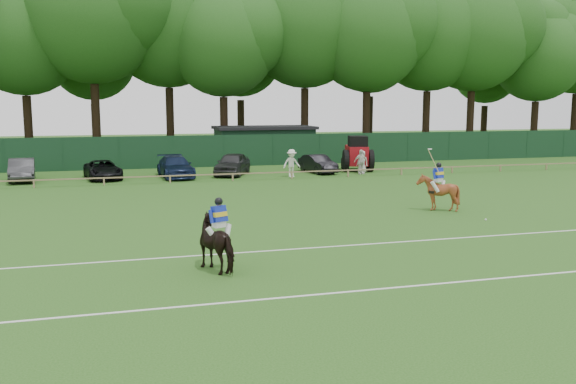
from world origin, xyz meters
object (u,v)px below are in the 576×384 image
object	(u,v)px
horse_chestnut	(438,192)
spectator_left	(292,163)
utility_shed	(264,144)
estate_black	(318,164)
spectator_right	(362,162)
sedan_grey	(22,170)
spectator_mid	(361,162)
polo_ball	(486,220)
hatch_grey	(232,164)
horse_dark	(219,243)
sedan_navy	(175,167)
suv_black	(103,170)
tractor	(357,154)

from	to	relation	value
horse_chestnut	spectator_left	bearing A→B (deg)	-95.90
spectator_left	utility_shed	distance (m)	11.03
estate_black	spectator_right	size ratio (longest dim) A/B	2.44
horse_chestnut	sedan_grey	size ratio (longest dim) A/B	0.39
utility_shed	horse_chestnut	bearing A→B (deg)	-85.03
spectator_right	horse_chestnut	bearing A→B (deg)	-61.67
spectator_left	spectator_mid	bearing A→B (deg)	-4.20
spectator_mid	polo_ball	world-z (taller)	spectator_mid
spectator_left	spectator_right	world-z (taller)	spectator_left
spectator_right	utility_shed	size ratio (longest dim) A/B	0.19
hatch_grey	spectator_left	bearing A→B (deg)	-5.85
horse_chestnut	hatch_grey	bearing A→B (deg)	-85.67
sedan_grey	utility_shed	size ratio (longest dim) A/B	0.52
horse_dark	sedan_navy	distance (m)	23.80
sedan_grey	utility_shed	bearing A→B (deg)	18.80
spectator_left	spectator_right	distance (m)	5.62
sedan_grey	hatch_grey	bearing A→B (deg)	-7.78
polo_ball	spectator_right	bearing A→B (deg)	84.17
suv_black	sedan_grey	bearing A→B (deg)	166.31
suv_black	utility_shed	world-z (taller)	utility_shed
utility_shed	sedan_navy	bearing A→B (deg)	-132.65
spectator_left	spectator_right	xyz separation A→B (m)	(5.55, 0.85, -0.14)
spectator_right	utility_shed	bearing A→B (deg)	153.38
sedan_grey	tractor	size ratio (longest dim) A/B	1.27
spectator_left	utility_shed	bearing A→B (deg)	79.92
sedan_grey	utility_shed	world-z (taller)	utility_shed
estate_black	sedan_grey	bearing A→B (deg)	168.40
sedan_grey	sedan_navy	distance (m)	9.75
estate_black	utility_shed	size ratio (longest dim) A/B	0.47
sedan_grey	hatch_grey	xyz separation A→B (m)	(13.69, -0.37, 0.05)
spectator_mid	utility_shed	size ratio (longest dim) A/B	0.21
sedan_navy	tractor	xyz separation A→B (m)	(13.37, 0.43, 0.51)
spectator_left	tractor	distance (m)	6.19
sedan_grey	polo_ball	size ratio (longest dim) A/B	48.98
hatch_grey	spectator_left	xyz separation A→B (m)	(3.69, -2.17, 0.16)
horse_dark	tractor	bearing A→B (deg)	-145.93
horse_chestnut	sedan_navy	distance (m)	19.52
horse_chestnut	utility_shed	size ratio (longest dim) A/B	0.20
horse_dark	utility_shed	xyz separation A→B (m)	(9.31, 32.88, 0.71)
horse_chestnut	hatch_grey	distance (m)	17.93
hatch_grey	horse_chestnut	bearing A→B (deg)	-43.72
tractor	spectator_left	bearing A→B (deg)	-144.63
horse_chestnut	spectator_mid	bearing A→B (deg)	-115.89
suv_black	spectator_right	bearing A→B (deg)	-13.74
hatch_grey	utility_shed	distance (m)	9.90
estate_black	utility_shed	world-z (taller)	utility_shed
horse_chestnut	sedan_grey	xyz separation A→B (m)	(-20.33, 17.03, -0.13)
sedan_navy	tractor	bearing A→B (deg)	-2.69
sedan_grey	suv_black	bearing A→B (deg)	-10.39
spectator_left	spectator_mid	world-z (taller)	spectator_left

